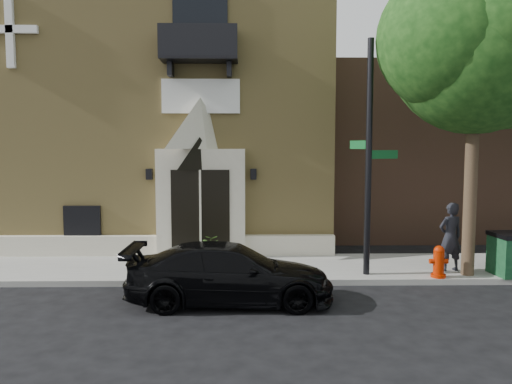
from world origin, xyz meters
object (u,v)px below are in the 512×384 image
at_px(street_sign, 369,158).
at_px(black_sedan, 230,274).
at_px(pedestrian_near, 450,237).
at_px(fire_hydrant, 439,262).

bearing_deg(street_sign, black_sedan, -171.32).
height_order(black_sedan, pedestrian_near, pedestrian_near).
relative_size(black_sedan, street_sign, 0.76).
bearing_deg(street_sign, pedestrian_near, -12.37).
relative_size(street_sign, pedestrian_near, 3.28).
height_order(fire_hydrant, pedestrian_near, pedestrian_near).
xyz_separation_m(black_sedan, pedestrian_near, (5.72, 2.15, 0.40)).
bearing_deg(fire_hydrant, street_sign, 167.96).
relative_size(black_sedan, fire_hydrant, 5.57).
height_order(black_sedan, street_sign, street_sign).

